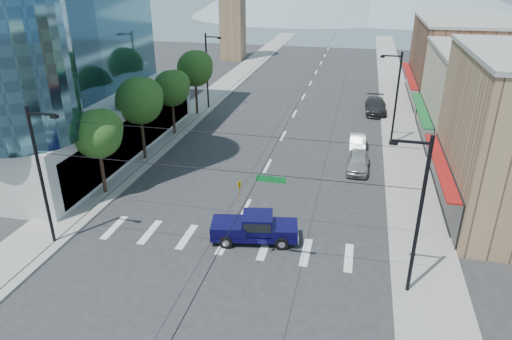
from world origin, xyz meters
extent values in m
plane|color=#28282B|center=(0.00, 0.00, 0.00)|extent=(160.00, 160.00, 0.00)
cube|color=gray|center=(-12.00, 40.00, 0.07)|extent=(4.00, 120.00, 0.15)
cube|color=gray|center=(12.00, 40.00, 0.07)|extent=(4.00, 120.00, 0.15)
cube|color=#B7B7B2|center=(-26.50, 14.00, 2.50)|extent=(29.00, 26.00, 5.00)
cube|color=tan|center=(20.00, 24.00, 4.50)|extent=(12.00, 14.00, 9.00)
cube|color=brown|center=(20.00, 40.00, 5.00)|extent=(12.00, 18.00, 10.00)
cube|color=#8C6B4C|center=(-16.50, 62.00, 9.00)|extent=(4.00, 4.00, 18.00)
cylinder|color=black|center=(-11.20, 6.00, 2.27)|extent=(0.28, 0.28, 4.55)
sphere|color=#254918|center=(-11.20, 6.00, 4.88)|extent=(3.64, 3.64, 3.64)
sphere|color=#254918|center=(-10.80, 6.30, 5.28)|extent=(2.86, 2.86, 2.86)
cylinder|color=black|center=(-11.20, 13.00, 2.55)|extent=(0.28, 0.28, 5.11)
sphere|color=#254918|center=(-11.20, 13.00, 5.47)|extent=(4.09, 4.09, 4.09)
sphere|color=#254918|center=(-10.80, 13.30, 5.88)|extent=(3.21, 3.21, 3.21)
cylinder|color=black|center=(-11.20, 20.00, 2.27)|extent=(0.28, 0.28, 4.55)
sphere|color=#254918|center=(-11.20, 20.00, 4.88)|extent=(3.64, 3.64, 3.64)
sphere|color=#254918|center=(-10.80, 20.30, 5.28)|extent=(2.86, 2.86, 2.86)
cylinder|color=black|center=(-11.20, 27.00, 2.55)|extent=(0.28, 0.28, 5.11)
sphere|color=#254918|center=(-11.20, 27.00, 5.47)|extent=(4.09, 4.09, 4.09)
sphere|color=#254918|center=(-10.80, 27.30, 5.88)|extent=(3.21, 3.21, 3.21)
cylinder|color=black|center=(-10.80, -1.00, 4.50)|extent=(0.20, 0.20, 9.00)
cylinder|color=black|center=(10.80, -1.00, 4.50)|extent=(0.20, 0.20, 9.00)
cylinder|color=black|center=(0.00, -1.00, 6.20)|extent=(21.60, 0.04, 0.04)
imported|color=gold|center=(1.50, -1.00, 5.15)|extent=(0.16, 0.20, 1.00)
cube|color=#0C6626|center=(3.20, -1.00, 5.95)|extent=(1.60, 0.06, 0.35)
cylinder|color=black|center=(-10.80, 30.00, 4.50)|extent=(0.20, 0.20, 9.00)
cube|color=black|center=(-9.90, 30.00, 8.60)|extent=(1.80, 0.12, 0.12)
cube|color=black|center=(-9.10, 30.00, 8.50)|extent=(0.40, 0.25, 0.18)
cylinder|color=black|center=(10.80, 22.00, 4.50)|extent=(0.20, 0.20, 9.00)
cube|color=black|center=(9.90, 22.00, 8.60)|extent=(1.80, 0.12, 0.12)
cube|color=black|center=(9.10, 22.00, 8.50)|extent=(0.40, 0.25, 0.18)
cube|color=#0A073A|center=(1.59, 2.11, 0.55)|extent=(5.72, 2.92, 0.35)
cube|color=#0A073A|center=(3.50, 2.45, 0.94)|extent=(1.90, 2.14, 0.55)
cube|color=#0A073A|center=(1.79, 2.14, 1.34)|extent=(2.18, 2.14, 1.09)
cube|color=black|center=(1.79, 2.14, 1.44)|extent=(1.99, 2.14, 0.60)
cube|color=#0A073A|center=(0.03, 1.83, 0.99)|extent=(2.60, 2.36, 0.65)
cube|color=silver|center=(4.28, 2.59, 0.55)|extent=(0.45, 1.88, 0.35)
cube|color=silver|center=(-1.09, 1.63, 0.55)|extent=(0.45, 1.88, 0.30)
cylinder|color=black|center=(3.47, 1.49, 0.42)|extent=(0.87, 0.44, 0.83)
cylinder|color=black|center=(3.14, 3.34, 0.42)|extent=(0.87, 0.44, 0.83)
cylinder|color=black|center=(0.05, 0.87, 0.42)|extent=(0.87, 0.44, 0.83)
cylinder|color=black|center=(-0.28, 2.73, 0.42)|extent=(0.87, 0.44, 0.83)
imported|color=black|center=(2.50, 1.89, 0.88)|extent=(0.58, 0.73, 1.75)
imported|color=#9E9EA2|center=(7.75, 14.90, 0.78)|extent=(1.94, 4.64, 1.57)
imported|color=white|center=(7.60, 19.74, 0.70)|extent=(1.53, 4.25, 1.39)
imported|color=#2C2C2E|center=(9.40, 32.61, 0.85)|extent=(2.60, 5.96, 1.71)
camera|label=1|loc=(7.29, -22.17, 16.14)|focal=32.00mm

